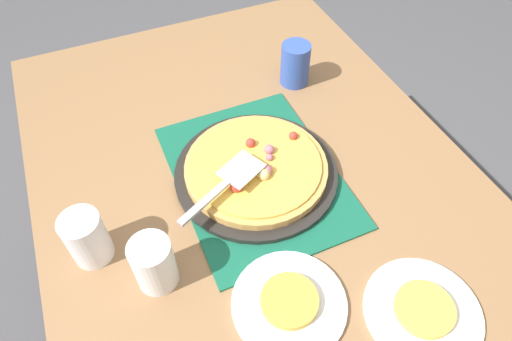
% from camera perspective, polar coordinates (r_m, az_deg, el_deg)
% --- Properties ---
extents(ground_plane, '(8.00, 8.00, 0.00)m').
position_cam_1_polar(ground_plane, '(1.69, -0.00, -16.94)').
color(ground_plane, '#4C4C51').
extents(dining_table, '(1.40, 1.00, 0.75)m').
position_cam_1_polar(dining_table, '(1.13, -0.00, -4.20)').
color(dining_table, olive).
rests_on(dining_table, ground_plane).
extents(placemat, '(0.48, 0.36, 0.01)m').
position_cam_1_polar(placemat, '(1.04, -0.00, -0.60)').
color(placemat, '#145B42').
rests_on(placemat, dining_table).
extents(pizza_pan, '(0.38, 0.38, 0.01)m').
position_cam_1_polar(pizza_pan, '(1.04, -0.00, -0.25)').
color(pizza_pan, black).
rests_on(pizza_pan, placemat).
extents(pizza, '(0.33, 0.33, 0.05)m').
position_cam_1_polar(pizza, '(1.02, 0.02, 0.47)').
color(pizza, tan).
rests_on(pizza, pizza_pan).
extents(plate_near_left, '(0.22, 0.22, 0.01)m').
position_cam_1_polar(plate_near_left, '(0.88, 4.27, -16.67)').
color(plate_near_left, white).
rests_on(plate_near_left, dining_table).
extents(plate_far_right, '(0.22, 0.22, 0.01)m').
position_cam_1_polar(plate_far_right, '(0.92, 20.60, -16.61)').
color(plate_far_right, white).
rests_on(plate_far_right, dining_table).
extents(served_slice_left, '(0.11, 0.11, 0.02)m').
position_cam_1_polar(served_slice_left, '(0.87, 4.32, -16.33)').
color(served_slice_left, gold).
rests_on(served_slice_left, plate_near_left).
extents(served_slice_right, '(0.11, 0.11, 0.02)m').
position_cam_1_polar(served_slice_right, '(0.91, 20.83, -16.28)').
color(served_slice_right, '#EAB747').
rests_on(served_slice_right, plate_far_right).
extents(cup_near, '(0.08, 0.08, 0.12)m').
position_cam_1_polar(cup_near, '(0.94, -20.92, -8.10)').
color(cup_near, white).
rests_on(cup_near, dining_table).
extents(cup_far, '(0.08, 0.08, 0.12)m').
position_cam_1_polar(cup_far, '(1.26, 5.05, 13.46)').
color(cup_far, '#3351AD').
rests_on(cup_far, dining_table).
extents(cup_corner, '(0.08, 0.08, 0.12)m').
position_cam_1_polar(cup_corner, '(0.87, -12.98, -11.58)').
color(cup_corner, white).
rests_on(cup_corner, dining_table).
extents(pizza_server, '(0.14, 0.23, 0.01)m').
position_cam_1_polar(pizza_server, '(0.95, -3.81, -1.55)').
color(pizza_server, silver).
rests_on(pizza_server, pizza).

